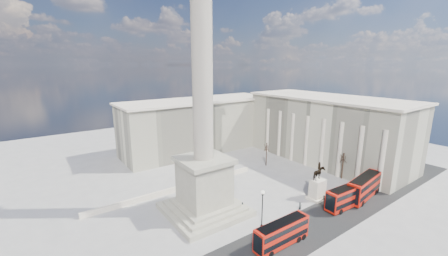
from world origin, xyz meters
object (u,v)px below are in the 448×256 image
Objects in this scene: red_bus_b at (282,233)px; pedestrian_crossing at (242,207)px; pedestrian_walking at (300,207)px; nelsons_column at (204,147)px; red_bus_c at (348,196)px; red_bus_d at (365,187)px; pedestrian_standing at (324,200)px; victorian_lamp at (262,206)px; equestrian_statue at (318,186)px.

red_bus_b is 11.52m from pedestrian_crossing.
red_bus_b is 5.39× the size of pedestrian_walking.
nelsons_column reaches higher than red_bus_b.
red_bus_c is 0.89× the size of red_bus_d.
red_bus_d reaches higher than red_bus_c.
pedestrian_walking is at bearing -47.60° from pedestrian_standing.
nelsons_column is 7.16× the size of victorian_lamp.
red_bus_c reaches higher than pedestrian_walking.
victorian_lamp is 3.78× the size of pedestrian_walking.
red_bus_d is (25.78, 0.77, 0.40)m from red_bus_b.
nelsons_column reaches higher than pedestrian_crossing.
red_bus_b reaches higher than pedestrian_crossing.
equestrian_statue is at bearing 139.19° from red_bus_d.
red_bus_b is at bearing -97.24° from victorian_lamp.
nelsons_column is 4.64× the size of red_bus_c.
nelsons_column is 4.15× the size of red_bus_d.
victorian_lamp reaches higher than pedestrian_standing.
red_bus_d is 6.27× the size of pedestrian_crossing.
victorian_lamp is at bearing 130.59° from pedestrian_crossing.
equestrian_statue is 7.31m from pedestrian_walking.
equestrian_statue reaches higher than victorian_lamp.
nelsons_column is 25.79m from equestrian_statue.
nelsons_column is 6.14× the size of equestrian_statue.
equestrian_statue is at bearing 113.14° from red_bus_c.
nelsons_column is at bearing 156.87° from equestrian_statue.
red_bus_c is at bearing 172.72° from red_bus_d.
equestrian_statue reaches higher than pedestrian_walking.
nelsons_column is 30.02m from red_bus_c.
pedestrian_standing is (-2.79, 3.34, -1.33)m from red_bus_c.
red_bus_d is 26.56m from pedestrian_crossing.
pedestrian_crossing is (-15.92, 5.13, -1.86)m from equestrian_statue.
equestrian_statue is 16.83m from pedestrian_crossing.
nelsons_column is 14.54m from victorian_lamp.
pedestrian_standing is at bearing 152.56° from red_bus_d.
pedestrian_crossing reaches higher than pedestrian_walking.
nelsons_column reaches higher than equestrian_statue.
victorian_lamp is 0.86× the size of equestrian_statue.
equestrian_statue is at bearing 20.36° from red_bus_b.
red_bus_d is (6.39, 0.05, 0.24)m from red_bus_c.
red_bus_c reaches higher than pedestrian_crossing.
victorian_lamp reaches higher than pedestrian_crossing.
pedestrian_standing is (16.60, 4.06, -1.18)m from red_bus_b.
pedestrian_standing is (21.04, -11.50, -11.99)m from nelsons_column.
equestrian_statue is 2.99m from pedestrian_standing.
pedestrian_walking is (-15.33, 4.22, -1.58)m from red_bus_d.
nelsons_column is 27.05× the size of pedestrian_walking.
red_bus_b reaches higher than pedestrian_standing.
red_bus_d reaches higher than pedestrian_crossing.
pedestrian_crossing reaches higher than pedestrian_standing.
equestrian_statue reaches higher than pedestrian_standing.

